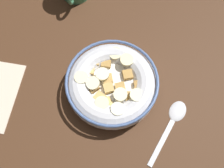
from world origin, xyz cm
name	(u,v)px	position (x,y,z in cm)	size (l,w,h in cm)	color
ground_plane	(112,91)	(0.00, 0.00, -1.00)	(100.33, 100.33, 2.00)	#472B19
cereal_bowl	(112,84)	(-0.01, 0.01, 2.73)	(18.57, 18.57, 5.36)	silver
spoon	(174,118)	(4.90, 13.24, 0.35)	(14.46, 8.11, 0.80)	silver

